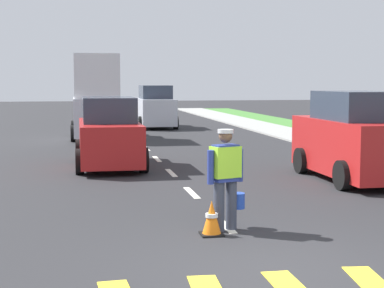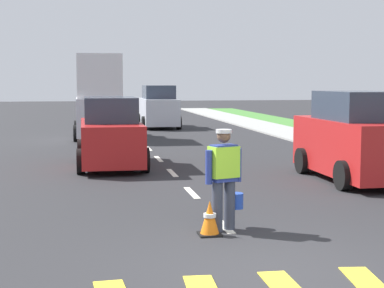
{
  "view_description": "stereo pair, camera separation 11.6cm",
  "coord_description": "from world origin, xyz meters",
  "px_view_note": "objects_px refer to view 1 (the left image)",
  "views": [
    {
      "loc": [
        -2.44,
        -7.43,
        2.45
      ],
      "look_at": [
        -0.02,
        5.53,
        1.1
      ],
      "focal_mm": 57.72,
      "sensor_mm": 36.0,
      "label": 1
    },
    {
      "loc": [
        -2.33,
        -7.45,
        2.45
      ],
      "look_at": [
        -0.02,
        5.53,
        1.1
      ],
      "focal_mm": 57.72,
      "sensor_mm": 36.0,
      "label": 2
    }
  ],
  "objects_px": {
    "car_outgoing_far": "(155,108)",
    "traffic_cone_near": "(212,218)",
    "road_worker": "(226,174)",
    "car_parked_curbside": "(354,139)",
    "car_oncoming_lead": "(109,135)",
    "delivery_truck": "(96,101)"
  },
  "relations": [
    {
      "from": "traffic_cone_near",
      "to": "car_oncoming_lead",
      "type": "distance_m",
      "value": 8.37
    },
    {
      "from": "road_worker",
      "to": "car_parked_curbside",
      "type": "xyz_separation_m",
      "value": [
        4.33,
        4.44,
        0.09
      ]
    },
    {
      "from": "road_worker",
      "to": "car_outgoing_far",
      "type": "distance_m",
      "value": 22.62
    },
    {
      "from": "delivery_truck",
      "to": "car_parked_curbside",
      "type": "xyz_separation_m",
      "value": [
        5.9,
        -12.42,
        -0.59
      ]
    },
    {
      "from": "car_oncoming_lead",
      "to": "car_parked_curbside",
      "type": "bearing_deg",
      "value": -31.29
    },
    {
      "from": "road_worker",
      "to": "car_parked_curbside",
      "type": "distance_m",
      "value": 6.2
    },
    {
      "from": "delivery_truck",
      "to": "car_oncoming_lead",
      "type": "distance_m",
      "value": 8.91
    },
    {
      "from": "delivery_truck",
      "to": "car_outgoing_far",
      "type": "distance_m",
      "value": 6.58
    },
    {
      "from": "road_worker",
      "to": "delivery_truck",
      "type": "relative_size",
      "value": 0.36
    },
    {
      "from": "road_worker",
      "to": "car_oncoming_lead",
      "type": "relative_size",
      "value": 0.4
    },
    {
      "from": "traffic_cone_near",
      "to": "car_outgoing_far",
      "type": "relative_size",
      "value": 0.13
    },
    {
      "from": "road_worker",
      "to": "traffic_cone_near",
      "type": "distance_m",
      "value": 0.77
    },
    {
      "from": "car_oncoming_lead",
      "to": "traffic_cone_near",
      "type": "bearing_deg",
      "value": -81.81
    },
    {
      "from": "delivery_truck",
      "to": "car_outgoing_far",
      "type": "xyz_separation_m",
      "value": [
        3.24,
        5.7,
        -0.58
      ]
    },
    {
      "from": "delivery_truck",
      "to": "car_oncoming_lead",
      "type": "relative_size",
      "value": 1.1
    },
    {
      "from": "car_parked_curbside",
      "to": "traffic_cone_near",
      "type": "bearing_deg",
      "value": -134.5
    },
    {
      "from": "traffic_cone_near",
      "to": "car_outgoing_far",
      "type": "height_order",
      "value": "car_outgoing_far"
    },
    {
      "from": "road_worker",
      "to": "delivery_truck",
      "type": "bearing_deg",
      "value": 95.33
    },
    {
      "from": "car_outgoing_far",
      "to": "traffic_cone_near",
      "type": "bearing_deg",
      "value": -94.93
    },
    {
      "from": "traffic_cone_near",
      "to": "car_parked_curbside",
      "type": "height_order",
      "value": "car_parked_curbside"
    },
    {
      "from": "car_outgoing_far",
      "to": "car_parked_curbside",
      "type": "distance_m",
      "value": 18.31
    },
    {
      "from": "delivery_truck",
      "to": "car_oncoming_lead",
      "type": "xyz_separation_m",
      "value": [
        0.08,
        -8.88,
        -0.69
      ]
    }
  ]
}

